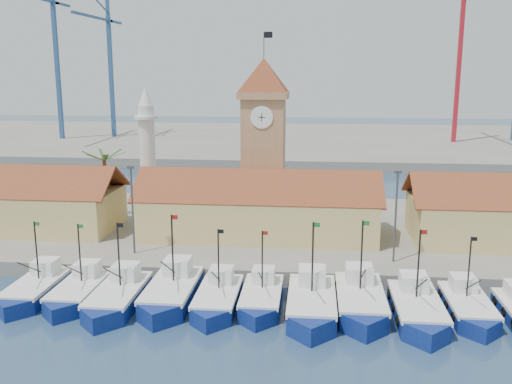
# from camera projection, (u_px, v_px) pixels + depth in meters

# --- Properties ---
(ground) EXTENTS (400.00, 400.00, 0.00)m
(ground) POSITION_uv_depth(u_px,v_px,m) (235.00, 323.00, 45.74)
(ground) COLOR navy
(ground) RESTS_ON ground
(quay) EXTENTS (140.00, 32.00, 1.50)m
(quay) POSITION_uv_depth(u_px,v_px,m) (262.00, 231.00, 68.92)
(quay) COLOR gray
(quay) RESTS_ON ground
(terminal) EXTENTS (240.00, 80.00, 2.00)m
(terminal) POSITION_uv_depth(u_px,v_px,m) (291.00, 141.00, 152.50)
(terminal) COLOR gray
(terminal) RESTS_ON ground
(boat_0) EXTENTS (3.48, 9.54, 7.22)m
(boat_0) POSITION_uv_depth(u_px,v_px,m) (35.00, 291.00, 50.39)
(boat_0) COLOR navy
(boat_0) RESTS_ON ground
(boat_1) EXTENTS (3.45, 9.44, 7.14)m
(boat_1) POSITION_uv_depth(u_px,v_px,m) (78.00, 293.00, 49.88)
(boat_1) COLOR navy
(boat_1) RESTS_ON ground
(boat_2) EXTENTS (3.69, 10.10, 7.64)m
(boat_2) POSITION_uv_depth(u_px,v_px,m) (117.00, 299.00, 48.51)
(boat_2) COLOR navy
(boat_2) RESTS_ON ground
(boat_3) EXTENTS (3.92, 10.75, 8.13)m
(boat_3) POSITION_uv_depth(u_px,v_px,m) (171.00, 294.00, 49.34)
(boat_3) COLOR navy
(boat_3) RESTS_ON ground
(boat_4) EXTENTS (3.44, 9.43, 7.13)m
(boat_4) POSITION_uv_depth(u_px,v_px,m) (217.00, 300.00, 48.32)
(boat_4) COLOR navy
(boat_4) RESTS_ON ground
(boat_5) EXTENTS (3.34, 9.15, 6.93)m
(boat_5) POSITION_uv_depth(u_px,v_px,m) (261.00, 299.00, 48.52)
(boat_5) COLOR navy
(boat_5) RESTS_ON ground
(boat_6) EXTENTS (3.93, 10.75, 8.14)m
(boat_6) POSITION_uv_depth(u_px,v_px,m) (312.00, 306.00, 46.96)
(boat_6) COLOR navy
(boat_6) RESTS_ON ground
(boat_7) EXTENTS (3.92, 10.73, 8.12)m
(boat_7) POSITION_uv_depth(u_px,v_px,m) (361.00, 303.00, 47.51)
(boat_7) COLOR navy
(boat_7) RESTS_ON ground
(boat_8) EXTENTS (3.77, 10.32, 7.81)m
(boat_8) POSITION_uv_depth(u_px,v_px,m) (418.00, 311.00, 45.94)
(boat_8) COLOR navy
(boat_8) RESTS_ON ground
(boat_9) EXTENTS (3.38, 9.25, 7.00)m
(boat_9) POSITION_uv_depth(u_px,v_px,m) (469.00, 309.00, 46.61)
(boat_9) COLOR navy
(boat_9) RESTS_ON ground
(hall_center) EXTENTS (27.04, 10.13, 7.61)m
(hall_center) POSITION_uv_depth(u_px,v_px,m) (259.00, 213.00, 64.35)
(hall_center) COLOR tan
(hall_center) RESTS_ON quay
(clock_tower) EXTENTS (5.80, 5.80, 22.70)m
(clock_tower) POSITION_uv_depth(u_px,v_px,m) (264.00, 137.00, 68.49)
(clock_tower) COLOR tan
(clock_tower) RESTS_ON quay
(minaret) EXTENTS (3.00, 3.00, 16.30)m
(minaret) POSITION_uv_depth(u_px,v_px,m) (148.00, 151.00, 72.39)
(minaret) COLOR silver
(minaret) RESTS_ON quay
(palm_tree) EXTENTS (5.60, 5.03, 8.39)m
(palm_tree) POSITION_uv_depth(u_px,v_px,m) (105.00, 180.00, 71.68)
(palm_tree) COLOR brown
(palm_tree) RESTS_ON quay
(lamp_posts) EXTENTS (80.70, 0.25, 9.03)m
(lamp_posts) POSITION_uv_depth(u_px,v_px,m) (256.00, 209.00, 55.99)
(lamp_posts) COLOR #3F3F44
(lamp_posts) RESTS_ON quay
(crane_blue_far) EXTENTS (1.00, 38.18, 42.43)m
(crane_blue_far) POSITION_uv_depth(u_px,v_px,m) (52.00, 44.00, 143.17)
(crane_blue_far) COLOR #294E7F
(crane_blue_far) RESTS_ON terminal
(crane_blue_near) EXTENTS (1.00, 32.85, 38.34)m
(crane_blue_near) POSITION_uv_depth(u_px,v_px,m) (108.00, 56.00, 149.08)
(crane_blue_near) COLOR #294E7F
(crane_blue_near) RESTS_ON terminal
(crane_red_right) EXTENTS (1.00, 32.88, 43.51)m
(crane_red_right) POSITION_uv_depth(u_px,v_px,m) (462.00, 42.00, 136.92)
(crane_red_right) COLOR #B11B26
(crane_red_right) RESTS_ON terminal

